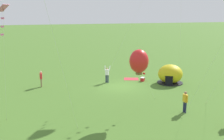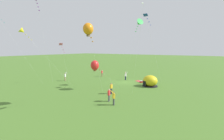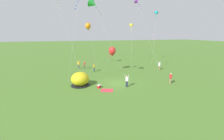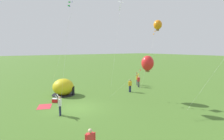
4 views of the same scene
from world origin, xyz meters
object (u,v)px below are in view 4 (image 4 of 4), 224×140
object	(u,v)px
cooler_box	(55,100)
person_arms_raised	(137,79)
kite_white	(121,5)
person_near_tent	(139,81)
kite_red	(148,63)
person_strolling	(130,85)
popup_tent	(63,87)
person_far_back	(60,104)
kite_orange	(158,25)

from	to	relation	value
cooler_box	person_arms_raised	bearing A→B (deg)	97.70
kite_white	person_near_tent	bearing A→B (deg)	0.91
cooler_box	kite_red	xyz separation A→B (m)	(4.76, 9.25, 4.00)
cooler_box	person_strolling	size ratio (longest dim) A/B	0.37
person_arms_raised	popup_tent	bearing A→B (deg)	-93.11
person_near_tent	person_far_back	bearing A→B (deg)	-71.04
kite_red	popup_tent	bearing A→B (deg)	-134.23
cooler_box	person_near_tent	world-z (taller)	person_near_tent
popup_tent	cooler_box	distance (m)	3.17
person_arms_raised	kite_white	bearing A→B (deg)	-165.80
popup_tent	cooler_box	bearing A→B (deg)	-35.75
kite_white	kite_red	world-z (taller)	kite_white
cooler_box	person_near_tent	size ratio (longest dim) A/B	0.37
person_arms_raised	kite_orange	bearing A→B (deg)	29.35
cooler_box	kite_white	world-z (taller)	kite_white
cooler_box	person_far_back	size ratio (longest dim) A/B	0.34
kite_orange	person_near_tent	bearing A→B (deg)	-121.94
person_strolling	kite_white	xyz separation A→B (m)	(-6.25, 2.98, 12.09)
kite_white	kite_orange	xyz separation A→B (m)	(6.03, 2.34, -3.69)
kite_white	popup_tent	bearing A→B (deg)	-76.06
cooler_box	kite_white	distance (m)	18.87
person_far_back	kite_red	xyz separation A→B (m)	(0.72, 9.94, 3.23)
person_near_tent	person_far_back	size ratio (longest dim) A/B	0.91
kite_red	kite_orange	world-z (taller)	kite_orange
person_near_tent	kite_white	distance (m)	12.94
cooler_box	kite_white	xyz separation A→B (m)	(-5.23, 12.82, 12.83)
kite_red	person_far_back	bearing A→B (deg)	-94.12
person_arms_raised	person_strolling	bearing A→B (deg)	-53.24
person_near_tent	person_strolling	size ratio (longest dim) A/B	1.00
person_arms_raised	kite_red	world-z (taller)	kite_red
kite_red	person_arms_raised	bearing A→B (deg)	146.23
person_far_back	kite_white	bearing A→B (deg)	124.48
cooler_box	person_far_back	world-z (taller)	person_far_back
person_near_tent	kite_orange	distance (m)	8.81
cooler_box	person_strolling	xyz separation A→B (m)	(1.02, 9.83, 0.74)
popup_tent	kite_orange	size ratio (longest dim) A/B	0.28
cooler_box	person_arms_raised	size ratio (longest dim) A/B	0.34
cooler_box	kite_orange	world-z (taller)	kite_orange
person_far_back	kite_orange	size ratio (longest dim) A/B	0.19
person_far_back	kite_red	world-z (taller)	kite_red
person_far_back	kite_white	world-z (taller)	kite_white
person_near_tent	kite_white	xyz separation A→B (m)	(-4.61, -0.07, 12.09)
popup_tent	kite_white	world-z (taller)	kite_white
kite_orange	popup_tent	bearing A→B (deg)	-103.84
kite_red	cooler_box	bearing A→B (deg)	-117.25
kite_white	person_strolling	bearing A→B (deg)	-25.53
popup_tent	kite_red	xyz separation A→B (m)	(7.26, 7.46, 3.23)
popup_tent	person_strolling	world-z (taller)	popup_tent
popup_tent	kite_red	world-z (taller)	kite_red
cooler_box	person_near_tent	bearing A→B (deg)	92.74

